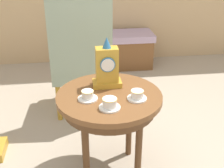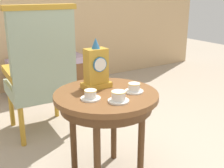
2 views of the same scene
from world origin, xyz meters
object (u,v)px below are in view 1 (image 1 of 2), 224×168
object	(u,v)px
teacup_left	(88,96)
teacup_center	(137,95)
armchair	(82,54)
window_bench	(115,50)
side_table	(109,105)
teacup_right	(110,104)
mantel_clock	(107,67)

from	to	relation	value
teacup_left	teacup_center	distance (m)	0.30
armchair	window_bench	distance (m)	1.23
side_table	teacup_right	size ratio (longest dim) A/B	5.29
side_table	window_bench	size ratio (longest dim) A/B	0.72
side_table	teacup_center	xyz separation A→B (m)	(0.16, -0.08, 0.10)
teacup_left	armchair	size ratio (longest dim) A/B	0.11
mantel_clock	armchair	distance (m)	0.74
teacup_center	mantel_clock	xyz separation A→B (m)	(-0.16, 0.21, 0.11)
mantel_clock	teacup_left	bearing A→B (deg)	-128.92
teacup_center	window_bench	world-z (taller)	teacup_center
teacup_left	teacup_center	bearing A→B (deg)	-6.73
mantel_clock	teacup_center	bearing A→B (deg)	-52.10
teacup_left	teacup_right	bearing A→B (deg)	-45.70
teacup_center	side_table	bearing A→B (deg)	153.24
armchair	mantel_clock	bearing A→B (deg)	-78.56
mantel_clock	armchair	bearing A→B (deg)	101.44
teacup_left	mantel_clock	world-z (taller)	mantel_clock
teacup_center	mantel_clock	bearing A→B (deg)	127.90
teacup_left	window_bench	distance (m)	2.06
side_table	armchair	size ratio (longest dim) A/B	0.59
teacup_right	armchair	size ratio (longest dim) A/B	0.11
side_table	teacup_left	world-z (taller)	teacup_left
teacup_right	armchair	world-z (taller)	armchair
side_table	teacup_center	bearing A→B (deg)	-26.76
side_table	mantel_clock	distance (m)	0.25
armchair	window_bench	world-z (taller)	armchair
side_table	teacup_left	bearing A→B (deg)	-161.37
mantel_clock	window_bench	world-z (taller)	mantel_clock
teacup_left	armchair	world-z (taller)	armchair
window_bench	mantel_clock	bearing A→B (deg)	-99.78
teacup_center	teacup_right	bearing A→B (deg)	-153.97
teacup_right	window_bench	distance (m)	2.16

